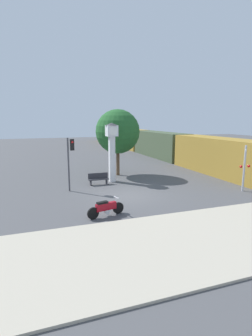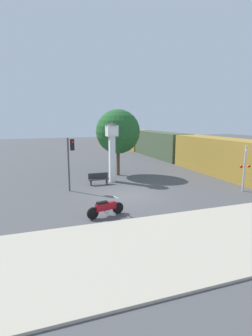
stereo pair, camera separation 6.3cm
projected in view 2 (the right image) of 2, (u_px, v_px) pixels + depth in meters
ground_plane at (128, 196)px, 17.82m from camera, size 120.00×120.00×0.00m
sidewalk_strip at (186, 241)px, 11.10m from camera, size 36.00×6.00×0.10m
motorcycle at (106, 208)px, 13.93m from camera, size 2.13×0.70×0.96m
clock_tower at (112, 143)px, 21.31m from camera, size 1.04×1.04×4.84m
freight_train at (143, 141)px, 41.89m from camera, size 2.80×49.12×3.40m
traffic_light at (70, 154)px, 18.54m from camera, size 0.50×0.35×3.85m
railroad_crossing_signal at (245, 166)px, 18.59m from camera, size 0.90×0.82×3.32m
street_tree at (118, 132)px, 23.68m from camera, size 4.00×4.00×6.02m
bench at (99, 179)px, 20.75m from camera, size 1.60×0.44×0.92m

